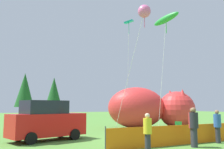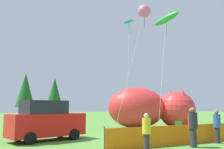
{
  "view_description": "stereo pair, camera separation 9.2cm",
  "coord_description": "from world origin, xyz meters",
  "px_view_note": "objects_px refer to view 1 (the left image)",
  "views": [
    {
      "loc": [
        -8.18,
        -12.36,
        1.94
      ],
      "look_at": [
        1.42,
        5.98,
        4.53
      ],
      "focal_mm": 40.0,
      "sensor_mm": 36.0,
      "label": 1
    },
    {
      "loc": [
        -8.1,
        -12.4,
        1.94
      ],
      "look_at": [
        1.42,
        5.98,
        4.53
      ],
      "focal_mm": 40.0,
      "sensor_mm": 36.0,
      "label": 2
    }
  ],
  "objects_px": {
    "parked_car": "(47,121)",
    "kite_pink_octopus": "(144,12)",
    "inflatable_cat": "(149,109)",
    "kite_green_fish": "(166,19)",
    "spectator_in_black_shirt": "(148,131)",
    "spectator_in_red_shirt": "(194,125)",
    "spectator_in_white_shirt": "(217,125)",
    "kite_teal_diamond": "(129,24)",
    "spectator_in_green_shirt": "(193,125)",
    "folding_chair": "(178,127)"
  },
  "relations": [
    {
      "from": "parked_car",
      "to": "kite_teal_diamond",
      "type": "height_order",
      "value": "kite_teal_diamond"
    },
    {
      "from": "inflatable_cat",
      "to": "kite_teal_diamond",
      "type": "xyz_separation_m",
      "value": [
        0.31,
        3.73,
        8.84
      ]
    },
    {
      "from": "parked_car",
      "to": "spectator_in_green_shirt",
      "type": "relative_size",
      "value": 2.45
    },
    {
      "from": "kite_green_fish",
      "to": "spectator_in_red_shirt",
      "type": "bearing_deg",
      "value": -123.06
    },
    {
      "from": "folding_chair",
      "to": "spectator_in_red_shirt",
      "type": "relative_size",
      "value": 0.46
    },
    {
      "from": "inflatable_cat",
      "to": "spectator_in_white_shirt",
      "type": "relative_size",
      "value": 4.54
    },
    {
      "from": "spectator_in_green_shirt",
      "to": "spectator_in_black_shirt",
      "type": "bearing_deg",
      "value": -176.06
    },
    {
      "from": "spectator_in_green_shirt",
      "to": "kite_green_fish",
      "type": "distance_m",
      "value": 12.46
    },
    {
      "from": "spectator_in_black_shirt",
      "to": "spectator_in_red_shirt",
      "type": "bearing_deg",
      "value": 2.28
    },
    {
      "from": "spectator_in_red_shirt",
      "to": "kite_teal_diamond",
      "type": "relative_size",
      "value": 0.17
    },
    {
      "from": "parked_car",
      "to": "kite_pink_octopus",
      "type": "height_order",
      "value": "kite_pink_octopus"
    },
    {
      "from": "inflatable_cat",
      "to": "spectator_in_white_shirt",
      "type": "xyz_separation_m",
      "value": [
        -1.94,
        -8.71,
        -0.7
      ]
    },
    {
      "from": "spectator_in_green_shirt",
      "to": "spectator_in_red_shirt",
      "type": "distance_m",
      "value": 0.09
    },
    {
      "from": "kite_green_fish",
      "to": "folding_chair",
      "type": "bearing_deg",
      "value": -120.69
    },
    {
      "from": "spectator_in_white_shirt",
      "to": "kite_teal_diamond",
      "type": "xyz_separation_m",
      "value": [
        2.25,
        12.44,
        9.54
      ]
    },
    {
      "from": "parked_car",
      "to": "spectator_in_red_shirt",
      "type": "distance_m",
      "value": 7.89
    },
    {
      "from": "spectator_in_red_shirt",
      "to": "kite_pink_octopus",
      "type": "relative_size",
      "value": 0.19
    },
    {
      "from": "spectator_in_green_shirt",
      "to": "spectator_in_red_shirt",
      "type": "height_order",
      "value": "spectator_in_red_shirt"
    },
    {
      "from": "spectator_in_white_shirt",
      "to": "kite_pink_octopus",
      "type": "xyz_separation_m",
      "value": [
        -0.17,
        6.19,
        8.3
      ]
    },
    {
      "from": "spectator_in_red_shirt",
      "to": "kite_teal_diamond",
      "type": "distance_m",
      "value": 16.53
    },
    {
      "from": "spectator_in_green_shirt",
      "to": "folding_chair",
      "type": "bearing_deg",
      "value": 55.0
    },
    {
      "from": "inflatable_cat",
      "to": "kite_green_fish",
      "type": "relative_size",
      "value": 0.78
    },
    {
      "from": "inflatable_cat",
      "to": "spectator_in_white_shirt",
      "type": "height_order",
      "value": "inflatable_cat"
    },
    {
      "from": "spectator_in_red_shirt",
      "to": "spectator_in_green_shirt",
      "type": "bearing_deg",
      "value": 74.75
    },
    {
      "from": "kite_teal_diamond",
      "to": "kite_green_fish",
      "type": "bearing_deg",
      "value": -82.3
    },
    {
      "from": "spectator_in_black_shirt",
      "to": "spectator_in_green_shirt",
      "type": "xyz_separation_m",
      "value": [
        2.78,
        0.19,
        0.12
      ]
    },
    {
      "from": "inflatable_cat",
      "to": "spectator_in_black_shirt",
      "type": "relative_size",
      "value": 4.77
    },
    {
      "from": "spectator_in_white_shirt",
      "to": "inflatable_cat",
      "type": "bearing_deg",
      "value": 77.43
    },
    {
      "from": "parked_car",
      "to": "inflatable_cat",
      "type": "bearing_deg",
      "value": 5.64
    },
    {
      "from": "spectator_in_red_shirt",
      "to": "kite_teal_diamond",
      "type": "bearing_deg",
      "value": 71.35
    },
    {
      "from": "spectator_in_white_shirt",
      "to": "spectator_in_black_shirt",
      "type": "xyz_separation_m",
      "value": [
        -4.84,
        -0.51,
        -0.05
      ]
    },
    {
      "from": "spectator_in_black_shirt",
      "to": "kite_teal_diamond",
      "type": "height_order",
      "value": "kite_teal_diamond"
    },
    {
      "from": "spectator_in_black_shirt",
      "to": "folding_chair",
      "type": "bearing_deg",
      "value": 38.06
    },
    {
      "from": "spectator_in_red_shirt",
      "to": "kite_teal_diamond",
      "type": "height_order",
      "value": "kite_teal_diamond"
    },
    {
      "from": "folding_chair",
      "to": "inflatable_cat",
      "type": "bearing_deg",
      "value": -143.78
    },
    {
      "from": "parked_car",
      "to": "spectator_in_red_shirt",
      "type": "xyz_separation_m",
      "value": [
        5.65,
        -5.51,
        -0.07
      ]
    },
    {
      "from": "spectator_in_green_shirt",
      "to": "kite_teal_diamond",
      "type": "bearing_deg",
      "value": 71.33
    },
    {
      "from": "spectator_in_green_shirt",
      "to": "spectator_in_red_shirt",
      "type": "xyz_separation_m",
      "value": [
        -0.02,
        -0.08,
        0.01
      ]
    },
    {
      "from": "parked_car",
      "to": "folding_chair",
      "type": "xyz_separation_m",
      "value": [
        8.75,
        -1.03,
        -0.58
      ]
    },
    {
      "from": "folding_chair",
      "to": "kite_pink_octopus",
      "type": "distance_m",
      "value": 9.07
    },
    {
      "from": "parked_car",
      "to": "kite_green_fish",
      "type": "height_order",
      "value": "kite_green_fish"
    },
    {
      "from": "inflatable_cat",
      "to": "kite_teal_diamond",
      "type": "distance_m",
      "value": 9.6
    },
    {
      "from": "spectator_in_black_shirt",
      "to": "kite_teal_diamond",
      "type": "bearing_deg",
      "value": 61.3
    },
    {
      "from": "spectator_in_white_shirt",
      "to": "kite_green_fish",
      "type": "height_order",
      "value": "kite_green_fish"
    },
    {
      "from": "folding_chair",
      "to": "kite_green_fish",
      "type": "xyz_separation_m",
      "value": [
        1.93,
        3.25,
        8.99
      ]
    },
    {
      "from": "kite_teal_diamond",
      "to": "kite_pink_octopus",
      "type": "height_order",
      "value": "kite_teal_diamond"
    },
    {
      "from": "spectator_in_red_shirt",
      "to": "inflatable_cat",
      "type": "bearing_deg",
      "value": 66.17
    },
    {
      "from": "kite_pink_octopus",
      "to": "spectator_in_white_shirt",
      "type": "bearing_deg",
      "value": -88.47
    },
    {
      "from": "folding_chair",
      "to": "kite_pink_octopus",
      "type": "height_order",
      "value": "kite_pink_octopus"
    },
    {
      "from": "folding_chair",
      "to": "spectator_in_green_shirt",
      "type": "height_order",
      "value": "spectator_in_green_shirt"
    }
  ]
}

